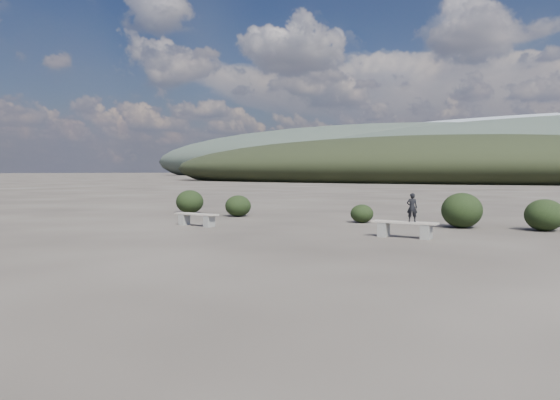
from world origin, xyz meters
The scene contains 9 objects.
ground centered at (0.00, 0.00, 0.00)m, with size 1200.00×1200.00×0.00m, color #302A25.
bench_left centered at (-3.82, 4.22, 0.28)m, with size 1.87×0.48×0.46m.
bench_right centered at (3.86, 4.77, 0.30)m, with size 1.99×0.45×0.49m.
seated_person centered at (4.09, 4.77, 0.93)m, with size 0.31×0.21×0.86m, color black.
shrub_a centered at (-5.01, 8.43, 0.47)m, with size 1.15×1.15×0.94m, color black.
shrub_c centered at (0.83, 8.61, 0.36)m, with size 0.89×0.89×0.72m, color black.
shrub_d centered at (4.62, 8.68, 0.62)m, with size 1.43×1.43×1.25m, color black.
shrub_e centered at (7.23, 9.09, 0.54)m, with size 1.29×1.29×1.08m, color black.
shrub_f centered at (-8.10, 8.76, 0.55)m, with size 1.31×1.31×1.11m, color black.
Camera 1 is at (9.28, -11.11, 2.00)m, focal length 35.00 mm.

